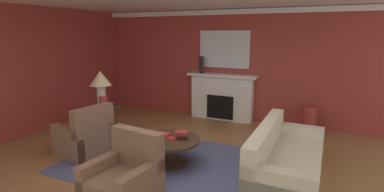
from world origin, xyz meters
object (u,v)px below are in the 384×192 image
object	(u,v)px
mantel_mirror	(224,49)
armchair_facing_fireplace	(124,183)
table_lamp	(101,82)
vase_tall_corner	(308,120)
vase_mantel_left	(202,65)
sofa	(285,163)
fireplace	(222,98)
armchair_near_window	(85,138)
coffee_table	(171,145)
side_table	(103,120)
vase_on_side_table	(104,102)

from	to	relation	value
mantel_mirror	armchair_facing_fireplace	distance (m)	4.57
table_lamp	vase_tall_corner	xyz separation A→B (m)	(3.95, 2.08, -0.91)
table_lamp	vase_mantel_left	world-z (taller)	vase_mantel_left
sofa	table_lamp	distance (m)	3.88
fireplace	armchair_near_window	distance (m)	3.55
sofa	table_lamp	bearing A→B (deg)	175.09
sofa	coffee_table	bearing A→B (deg)	-174.34
side_table	table_lamp	world-z (taller)	table_lamp
mantel_mirror	table_lamp	distance (m)	3.15
mantel_mirror	coffee_table	world-z (taller)	mantel_mirror
armchair_facing_fireplace	vase_mantel_left	distance (m)	4.34
armchair_near_window	vase_mantel_left	xyz separation A→B (m)	(1.01, 3.13, 1.10)
fireplace	armchair_near_window	size ratio (longest dim) A/B	1.89
side_table	vase_tall_corner	distance (m)	4.46
fireplace	sofa	distance (m)	3.33
side_table	coffee_table	bearing A→B (deg)	-14.79
sofa	armchair_facing_fireplace	world-z (taller)	armchair_facing_fireplace
armchair_facing_fireplace	coffee_table	distance (m)	1.32
armchair_near_window	vase_on_side_table	size ratio (longest dim) A/B	3.72
vase_on_side_table	vase_tall_corner	world-z (taller)	vase_on_side_table
fireplace	vase_on_side_table	size ratio (longest dim) A/B	7.04
armchair_near_window	side_table	distance (m)	0.85
vase_on_side_table	vase_mantel_left	xyz separation A→B (m)	(1.13, 2.45, 0.58)
mantel_mirror	sofa	distance (m)	3.73
fireplace	sofa	size ratio (longest dim) A/B	0.85
side_table	armchair_near_window	bearing A→B (deg)	-71.45
mantel_mirror	fireplace	bearing A→B (deg)	-90.00
armchair_facing_fireplace	table_lamp	bearing A→B (deg)	136.82
sofa	vase_tall_corner	bearing A→B (deg)	85.45
armchair_facing_fireplace	vase_mantel_left	xyz separation A→B (m)	(-0.66, 4.15, 1.10)
side_table	armchair_facing_fireplace	bearing A→B (deg)	-43.18
fireplace	vase_on_side_table	xyz separation A→B (m)	(-1.68, -2.50, 0.27)
table_lamp	mantel_mirror	bearing A→B (deg)	53.79
coffee_table	vase_tall_corner	world-z (taller)	vase_tall_corner
vase_tall_corner	armchair_facing_fireplace	bearing A→B (deg)	-117.25
mantel_mirror	table_lamp	world-z (taller)	mantel_mirror
fireplace	sofa	world-z (taller)	fireplace
armchair_facing_fireplace	table_lamp	distance (m)	2.81
fireplace	armchair_facing_fireplace	xyz separation A→B (m)	(0.11, -4.20, -0.26)
mantel_mirror	armchair_near_window	distance (m)	3.94
vase_tall_corner	vase_mantel_left	xyz separation A→B (m)	(-2.67, 0.25, 1.08)
sofa	table_lamp	size ratio (longest dim) A/B	2.82
vase_on_side_table	vase_tall_corner	bearing A→B (deg)	30.06
vase_on_side_table	coffee_table	bearing A→B (deg)	-12.33
mantel_mirror	vase_mantel_left	distance (m)	0.70
side_table	vase_mantel_left	xyz separation A→B (m)	(1.28, 2.33, 1.00)
armchair_facing_fireplace	vase_on_side_table	bearing A→B (deg)	136.46
sofa	vase_mantel_left	distance (m)	3.79
fireplace	vase_on_side_table	distance (m)	3.02
side_table	vase_on_side_table	size ratio (longest dim) A/B	2.74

